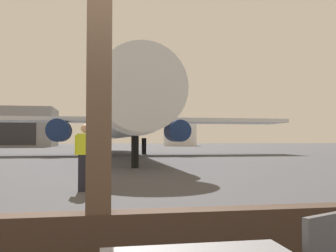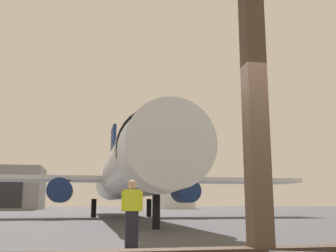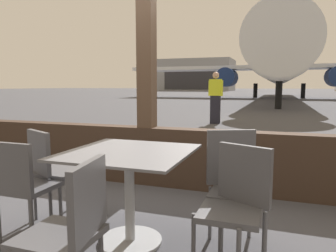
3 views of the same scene
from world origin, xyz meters
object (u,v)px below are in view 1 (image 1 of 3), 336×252
at_px(fuel_storage_tank, 180,135).
at_px(distant_hangar, 8,127).
at_px(airplane, 120,116).
at_px(ground_crew_worker, 85,157).

bearing_deg(fuel_storage_tank, distant_hangar, -172.91).
xyz_separation_m(airplane, fuel_storage_tank, (16.65, 53.67, -0.91)).
bearing_deg(airplane, distant_hangar, 112.72).
height_order(airplane, fuel_storage_tank, airplane).
xyz_separation_m(airplane, ground_crew_worker, (-2.02, -22.43, -2.53)).
distance_m(airplane, distant_hangar, 53.18).
relative_size(airplane, distant_hangar, 1.93).
relative_size(airplane, fuel_storage_tank, 4.68).
height_order(distant_hangar, fuel_storage_tank, distant_hangar).
bearing_deg(ground_crew_worker, airplane, 84.86).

